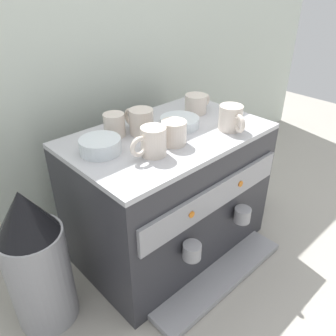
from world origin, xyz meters
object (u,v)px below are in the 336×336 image
milk_pitcher (252,186)px  ceramic_cup_2 (172,133)px  ceramic_cup_0 (140,121)px  ceramic_cup_1 (115,124)px  ceramic_bowl_1 (180,122)px  coffee_grinder (36,261)px  ceramic_cup_5 (197,103)px  ceramic_cup_4 (231,118)px  espresso_machine (169,194)px  ceramic_bowl_0 (100,146)px  ceramic_cup_3 (152,142)px

milk_pitcher → ceramic_cup_2: bearing=-178.9°
ceramic_cup_0 → ceramic_cup_1: (-0.07, 0.04, -0.00)m
ceramic_bowl_1 → coffee_grinder: ceramic_bowl_1 is taller
ceramic_cup_5 → ceramic_bowl_1: bearing=-160.0°
ceramic_cup_1 → ceramic_cup_4: 0.37m
ceramic_cup_0 → ceramic_cup_5: ceramic_cup_0 is taller
espresso_machine → ceramic_cup_0: size_ratio=5.50×
milk_pitcher → ceramic_cup_1: bearing=165.1°
ceramic_cup_0 → ceramic_cup_1: size_ratio=1.22×
espresso_machine → coffee_grinder: size_ratio=1.43×
ceramic_cup_4 → coffee_grinder: bearing=167.6°
ceramic_cup_2 → ceramic_bowl_1: ceramic_cup_2 is taller
ceramic_bowl_1 → espresso_machine: bearing=-165.8°
ceramic_cup_0 → coffee_grinder: bearing=-174.5°
ceramic_cup_2 → ceramic_bowl_0: bearing=151.4°
ceramic_cup_1 → milk_pitcher: (0.59, -0.16, -0.42)m
ceramic_cup_1 → espresso_machine: bearing=-40.0°
ceramic_cup_1 → coffee_grinder: size_ratio=0.21×
ceramic_bowl_0 → ceramic_cup_1: bearing=33.6°
coffee_grinder → milk_pitcher: coffee_grinder is taller
ceramic_bowl_0 → milk_pitcher: bearing=-7.5°
ceramic_cup_3 → ceramic_bowl_1: ceramic_cup_3 is taller
ceramic_cup_2 → ceramic_cup_5: size_ratio=0.84×
ceramic_cup_3 → ceramic_cup_1: bearing=88.8°
ceramic_cup_5 → milk_pitcher: 0.51m
ceramic_bowl_0 → milk_pitcher: ceramic_bowl_0 is taller
ceramic_cup_3 → ceramic_cup_4: 0.30m
ceramic_bowl_1 → coffee_grinder: size_ratio=0.28×
ceramic_cup_2 → coffee_grinder: 0.53m
ceramic_cup_4 → milk_pitcher: 0.53m
ceramic_cup_3 → ceramic_bowl_1: (0.20, 0.09, -0.03)m
ceramic_cup_0 → ceramic_bowl_1: bearing=-21.7°
ceramic_cup_2 → ceramic_cup_3: 0.09m
ceramic_cup_1 → ceramic_cup_5: ceramic_cup_1 is taller
ceramic_cup_4 → ceramic_bowl_0: ceramic_cup_4 is taller
ceramic_bowl_1 → coffee_grinder: 0.60m
ceramic_cup_0 → milk_pitcher: 0.69m
ceramic_bowl_1 → milk_pitcher: (0.40, -0.07, -0.40)m
ceramic_cup_1 → ceramic_bowl_0: (-0.10, -0.07, -0.02)m
ceramic_cup_4 → ceramic_bowl_1: ceramic_cup_4 is taller
espresso_machine → ceramic_cup_1: (-0.13, 0.11, 0.27)m
ceramic_cup_3 → coffee_grinder: ceramic_cup_3 is taller
ceramic_cup_4 → ceramic_bowl_0: (-0.39, 0.16, -0.02)m
ceramic_cup_1 → ceramic_cup_3: (-0.00, -0.18, 0.01)m
ceramic_cup_1 → ceramic_bowl_0: bearing=-146.4°
ceramic_cup_1 → milk_pitcher: bearing=-14.9°
ceramic_cup_5 → ceramic_bowl_1: size_ratio=0.90×
ceramic_bowl_0 → coffee_grinder: ceramic_bowl_0 is taller
ceramic_cup_2 → ceramic_cup_5: (0.24, 0.12, -0.00)m
ceramic_cup_1 → ceramic_bowl_1: (0.19, -0.09, -0.02)m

